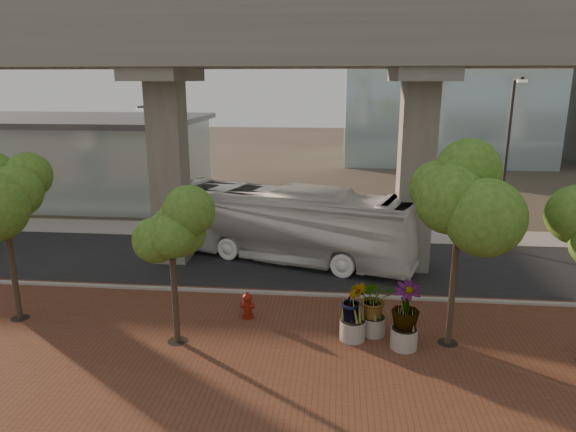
# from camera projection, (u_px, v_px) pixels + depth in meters

# --- Properties ---
(ground) EXTENTS (160.00, 160.00, 0.00)m
(ground) POSITION_uv_depth(u_px,v_px,m) (285.00, 278.00, 24.18)
(ground) COLOR #3D382C
(ground) RESTS_ON ground
(brick_plaza) EXTENTS (70.00, 13.00, 0.06)m
(brick_plaza) POSITION_uv_depth(u_px,v_px,m) (260.00, 370.00, 16.47)
(brick_plaza) COLOR brown
(brick_plaza) RESTS_ON ground
(asphalt_road) EXTENTS (90.00, 8.00, 0.04)m
(asphalt_road) POSITION_uv_depth(u_px,v_px,m) (290.00, 263.00, 26.10)
(asphalt_road) COLOR black
(asphalt_road) RESTS_ON ground
(curb_strip) EXTENTS (70.00, 0.25, 0.16)m
(curb_strip) POSITION_uv_depth(u_px,v_px,m) (281.00, 294.00, 22.23)
(curb_strip) COLOR #9E9A93
(curb_strip) RESTS_ON ground
(far_sidewalk) EXTENTS (90.00, 3.00, 0.06)m
(far_sidewalk) POSITION_uv_depth(u_px,v_px,m) (298.00, 232.00, 31.38)
(far_sidewalk) COLOR #9E9A93
(far_sidewalk) RESTS_ON ground
(transit_viaduct) EXTENTS (72.00, 5.60, 12.40)m
(transit_viaduct) POSITION_uv_depth(u_px,v_px,m) (290.00, 119.00, 24.24)
(transit_viaduct) COLOR gray
(transit_viaduct) RESTS_ON ground
(station_pavilion) EXTENTS (23.00, 13.00, 6.30)m
(station_pavilion) POSITION_uv_depth(u_px,v_px,m) (56.00, 156.00, 40.65)
(station_pavilion) COLOR #AAC0C2
(station_pavilion) RESTS_ON ground
(transit_bus) EXTENTS (13.83, 7.23, 3.77)m
(transit_bus) POSITION_uv_depth(u_px,v_px,m) (286.00, 224.00, 26.36)
(transit_bus) COLOR white
(transit_bus) RESTS_ON ground
(fire_hydrant) EXTENTS (0.53, 0.48, 1.06)m
(fire_hydrant) POSITION_uv_depth(u_px,v_px,m) (247.00, 305.00, 19.93)
(fire_hydrant) COLOR maroon
(fire_hydrant) RESTS_ON ground
(planter_front) EXTENTS (1.94, 1.94, 2.14)m
(planter_front) POSITION_uv_depth(u_px,v_px,m) (374.00, 301.00, 18.42)
(planter_front) COLOR #AEA99D
(planter_front) RESTS_ON ground
(planter_right) EXTENTS (2.26, 2.26, 2.41)m
(planter_right) POSITION_uv_depth(u_px,v_px,m) (406.00, 309.00, 17.42)
(planter_right) COLOR gray
(planter_right) RESTS_ON ground
(planter_left) EXTENTS (2.05, 2.05, 2.25)m
(planter_left) POSITION_uv_depth(u_px,v_px,m) (353.00, 304.00, 18.04)
(planter_left) COLOR gray
(planter_left) RESTS_ON ground
(street_tree_far_west) EXTENTS (4.11, 4.11, 6.46)m
(street_tree_far_west) POSITION_uv_depth(u_px,v_px,m) (4.00, 204.00, 18.81)
(street_tree_far_west) COLOR #463528
(street_tree_far_west) RESTS_ON ground
(street_tree_near_west) EXTENTS (3.33, 3.33, 5.61)m
(street_tree_near_west) POSITION_uv_depth(u_px,v_px,m) (171.00, 231.00, 17.20)
(street_tree_near_west) COLOR #463528
(street_tree_near_west) RESTS_ON ground
(street_tree_near_east) EXTENTS (3.81, 3.81, 7.00)m
(street_tree_near_east) POSITION_uv_depth(u_px,v_px,m) (460.00, 198.00, 16.77)
(street_tree_near_east) COLOR #463528
(street_tree_near_east) RESTS_ON ground
(streetlamp_west) EXTENTS (0.38, 1.11, 7.66)m
(streetlamp_west) POSITION_uv_depth(u_px,v_px,m) (148.00, 164.00, 29.02)
(streetlamp_west) COLOR #313236
(streetlamp_west) RESTS_ON ground
(streetlamp_east) EXTENTS (0.45, 1.33, 9.17)m
(streetlamp_east) POSITION_uv_depth(u_px,v_px,m) (508.00, 153.00, 26.92)
(streetlamp_east) COLOR #2C2C31
(streetlamp_east) RESTS_ON ground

